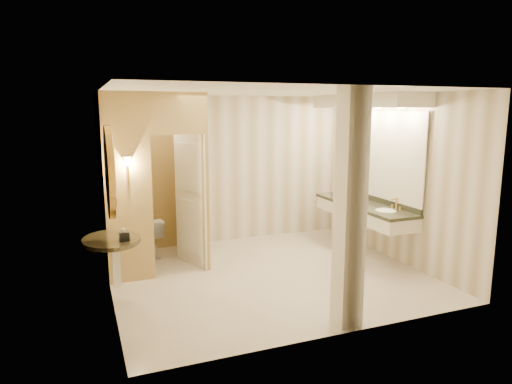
# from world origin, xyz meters

# --- Properties ---
(floor) EXTENTS (4.50, 4.50, 0.00)m
(floor) POSITION_xyz_m (0.00, 0.00, 0.00)
(floor) COLOR beige
(floor) RESTS_ON ground
(ceiling) EXTENTS (4.50, 4.50, 0.00)m
(ceiling) POSITION_xyz_m (0.00, 0.00, 2.70)
(ceiling) COLOR white
(ceiling) RESTS_ON wall_back
(wall_back) EXTENTS (4.50, 0.02, 2.70)m
(wall_back) POSITION_xyz_m (0.00, 2.00, 1.35)
(wall_back) COLOR beige
(wall_back) RESTS_ON floor
(wall_front) EXTENTS (4.50, 0.02, 2.70)m
(wall_front) POSITION_xyz_m (0.00, -2.00, 1.35)
(wall_front) COLOR beige
(wall_front) RESTS_ON floor
(wall_left) EXTENTS (0.02, 4.00, 2.70)m
(wall_left) POSITION_xyz_m (-2.25, 0.00, 1.35)
(wall_left) COLOR beige
(wall_left) RESTS_ON floor
(wall_right) EXTENTS (0.02, 4.00, 2.70)m
(wall_right) POSITION_xyz_m (2.25, 0.00, 1.35)
(wall_right) COLOR beige
(wall_right) RESTS_ON floor
(toilet_closet) EXTENTS (1.50, 1.55, 2.70)m
(toilet_closet) POSITION_xyz_m (-1.12, 0.97, 1.39)
(toilet_closet) COLOR tan
(toilet_closet) RESTS_ON floor
(wall_sconce) EXTENTS (0.14, 0.14, 0.42)m
(wall_sconce) POSITION_xyz_m (-1.93, 0.43, 1.73)
(wall_sconce) COLOR gold
(wall_sconce) RESTS_ON toilet_closet
(vanity) EXTENTS (0.75, 2.39, 2.09)m
(vanity) POSITION_xyz_m (1.98, 0.40, 1.63)
(vanity) COLOR white
(vanity) RESTS_ON floor
(console_shelf) EXTENTS (0.88, 0.88, 1.89)m
(console_shelf) POSITION_xyz_m (-2.21, -0.27, 1.33)
(console_shelf) COLOR black
(console_shelf) RESTS_ON floor
(pillar) EXTENTS (0.27, 0.27, 2.70)m
(pillar) POSITION_xyz_m (0.23, -1.80, 1.35)
(pillar) COLOR white
(pillar) RESTS_ON floor
(tissue_box) EXTENTS (0.12, 0.12, 0.11)m
(tissue_box) POSITION_xyz_m (-2.09, -0.44, 0.93)
(tissue_box) COLOR black
(tissue_box) RESTS_ON console_shelf
(toilet) EXTENTS (0.48, 0.71, 0.67)m
(toilet) POSITION_xyz_m (-1.54, 1.56, 0.34)
(toilet) COLOR white
(toilet) RESTS_ON floor
(soap_bottle_a) EXTENTS (0.08, 0.08, 0.15)m
(soap_bottle_a) POSITION_xyz_m (1.93, 0.33, 0.95)
(soap_bottle_a) COLOR beige
(soap_bottle_a) RESTS_ON vanity
(soap_bottle_b) EXTENTS (0.10, 0.10, 0.12)m
(soap_bottle_b) POSITION_xyz_m (1.86, 0.80, 0.94)
(soap_bottle_b) COLOR silver
(soap_bottle_b) RESTS_ON vanity
(soap_bottle_c) EXTENTS (0.09, 0.09, 0.19)m
(soap_bottle_c) POSITION_xyz_m (1.88, 0.71, 0.97)
(soap_bottle_c) COLOR #C6B28C
(soap_bottle_c) RESTS_ON vanity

